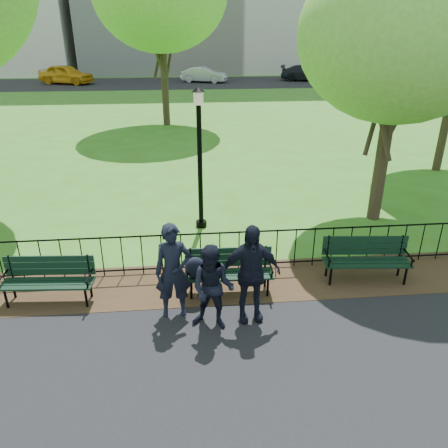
{
  "coord_description": "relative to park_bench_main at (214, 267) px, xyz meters",
  "views": [
    {
      "loc": [
        -0.09,
        -5.98,
        4.75
      ],
      "look_at": [
        0.64,
        1.5,
        1.31
      ],
      "focal_mm": 35.0,
      "sensor_mm": 36.0,
      "label": 1
    }
  ],
  "objects": [
    {
      "name": "ground",
      "position": [
        -0.42,
        -1.14,
        -0.59
      ],
      "size": [
        120.0,
        120.0,
        0.0
      ],
      "primitive_type": "plane",
      "color": "#406C1C"
    },
    {
      "name": "dirt_strip",
      "position": [
        -0.42,
        0.36,
        -0.58
      ],
      "size": [
        60.0,
        1.6,
        0.01
      ],
      "primitive_type": "cube",
      "color": "#332115",
      "rests_on": "ground"
    },
    {
      "name": "far_street",
      "position": [
        -0.42,
        33.86,
        -0.58
      ],
      "size": [
        70.0,
        9.0,
        0.01
      ],
      "primitive_type": "cube",
      "color": "black",
      "rests_on": "ground"
    },
    {
      "name": "iron_fence",
      "position": [
        -0.42,
        0.86,
        -0.09
      ],
      "size": [
        24.06,
        0.06,
        1.0
      ],
      "color": "black",
      "rests_on": "ground"
    },
    {
      "name": "park_bench_main",
      "position": [
        0.0,
        0.0,
        0.0
      ],
      "size": [
        1.69,
        0.57,
        0.95
      ],
      "rotation": [
        0.0,
        0.0,
        -0.03
      ],
      "color": "black",
      "rests_on": "ground"
    },
    {
      "name": "park_bench_left_a",
      "position": [
        -3.07,
        0.08,
        -0.05
      ],
      "size": [
        1.7,
        0.64,
        0.94
      ],
      "rotation": [
        0.0,
        0.0,
        -0.07
      ],
      "color": "black",
      "rests_on": "ground"
    },
    {
      "name": "park_bench_right_a",
      "position": [
        3.07,
        0.25,
        -0.03
      ],
      "size": [
        1.75,
        0.68,
        0.97
      ],
      "rotation": [
        0.0,
        0.0,
        -0.09
      ],
      "color": "black",
      "rests_on": "ground"
    },
    {
      "name": "lamppost",
      "position": [
        -0.1,
        3.11,
        1.31
      ],
      "size": [
        0.31,
        0.31,
        3.48
      ],
      "color": "black",
      "rests_on": "ground"
    },
    {
      "name": "tree_near_e",
      "position": [
        4.54,
        3.21,
        3.95
      ],
      "size": [
        4.7,
        4.7,
        6.55
      ],
      "color": "#2D2116",
      "rests_on": "ground"
    },
    {
      "name": "person_left",
      "position": [
        -0.75,
        -0.59,
        0.3
      ],
      "size": [
        0.66,
        0.45,
        1.75
      ],
      "primitive_type": "imported",
      "rotation": [
        0.0,
        0.0,
        0.06
      ],
      "color": "black",
      "rests_on": "asphalt_path"
    },
    {
      "name": "person_mid",
      "position": [
        -0.1,
        -1.02,
        0.19
      ],
      "size": [
        0.83,
        0.61,
        1.53
      ],
      "primitive_type": "imported",
      "rotation": [
        0.0,
        0.0,
        -0.33
      ],
      "color": "black",
      "rests_on": "asphalt_path"
    },
    {
      "name": "person_right",
      "position": [
        0.55,
        -0.83,
        0.32
      ],
      "size": [
        1.07,
        0.49,
        1.8
      ],
      "primitive_type": "imported",
      "rotation": [
        0.0,
        0.0,
        0.06
      ],
      "color": "black",
      "rests_on": "asphalt_path"
    },
    {
      "name": "taxi",
      "position": [
        -10.35,
        34.02,
        0.24
      ],
      "size": [
        5.15,
        3.62,
        1.63
      ],
      "primitive_type": "imported",
      "rotation": [
        0.0,
        0.0,
        1.17
      ],
      "color": "gold",
      "rests_on": "far_street"
    },
    {
      "name": "sedan_silver",
      "position": [
        1.7,
        34.01,
        0.09
      ],
      "size": [
        4.3,
        2.72,
        1.34
      ],
      "primitive_type": "imported",
      "rotation": [
        0.0,
        0.0,
        1.22
      ],
      "color": "#B2B5BA",
      "rests_on": "far_street"
    },
    {
      "name": "sedan_dark",
      "position": [
        11.2,
        34.26,
        0.11
      ],
      "size": [
        5.12,
        3.26,
        1.38
      ],
      "primitive_type": "imported",
      "rotation": [
        0.0,
        0.0,
        1.27
      ],
      "color": "black",
      "rests_on": "far_street"
    }
  ]
}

